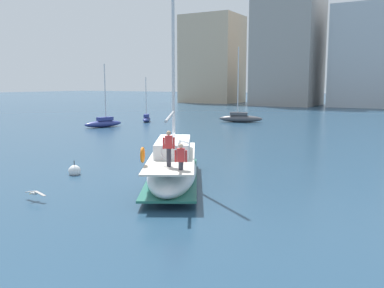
{
  "coord_description": "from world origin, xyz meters",
  "views": [
    {
      "loc": [
        12.27,
        -19.34,
        5.07
      ],
      "look_at": [
        1.23,
        0.28,
        1.8
      ],
      "focal_mm": 39.07,
      "sensor_mm": 36.0,
      "label": 1
    }
  ],
  "objects_px": {
    "moored_sloop_near": "(240,117)",
    "seagull": "(35,193)",
    "moored_cutter_left": "(147,118)",
    "moored_cutter_right": "(104,123)",
    "mooring_buoy": "(75,171)",
    "main_sailboat": "(173,166)"
  },
  "relations": [
    {
      "from": "moored_sloop_near",
      "to": "seagull",
      "type": "height_order",
      "value": "moored_sloop_near"
    },
    {
      "from": "moored_cutter_left",
      "to": "moored_cutter_right",
      "type": "height_order",
      "value": "moored_cutter_right"
    },
    {
      "from": "moored_cutter_right",
      "to": "mooring_buoy",
      "type": "height_order",
      "value": "moored_cutter_right"
    },
    {
      "from": "main_sailboat",
      "to": "moored_cutter_right",
      "type": "height_order",
      "value": "main_sailboat"
    },
    {
      "from": "moored_sloop_near",
      "to": "moored_cutter_right",
      "type": "relative_size",
      "value": 1.33
    },
    {
      "from": "moored_sloop_near",
      "to": "seagull",
      "type": "distance_m",
      "value": 39.51
    },
    {
      "from": "main_sailboat",
      "to": "seagull",
      "type": "relative_size",
      "value": 9.66
    },
    {
      "from": "moored_sloop_near",
      "to": "mooring_buoy",
      "type": "distance_m",
      "value": 34.5
    },
    {
      "from": "main_sailboat",
      "to": "moored_cutter_left",
      "type": "xyz_separation_m",
      "value": [
        -21.49,
        27.82,
        -0.45
      ]
    },
    {
      "from": "moored_cutter_right",
      "to": "seagull",
      "type": "relative_size",
      "value": 5.88
    },
    {
      "from": "moored_sloop_near",
      "to": "moored_cutter_right",
      "type": "bearing_deg",
      "value": -130.19
    },
    {
      "from": "moored_cutter_left",
      "to": "seagull",
      "type": "bearing_deg",
      "value": -61.79
    },
    {
      "from": "main_sailboat",
      "to": "moored_sloop_near",
      "type": "height_order",
      "value": "main_sailboat"
    },
    {
      "from": "moored_cutter_right",
      "to": "mooring_buoy",
      "type": "distance_m",
      "value": 26.0
    },
    {
      "from": "moored_cutter_left",
      "to": "mooring_buoy",
      "type": "xyz_separation_m",
      "value": [
        15.59,
        -28.76,
        -0.25
      ]
    },
    {
      "from": "seagull",
      "to": "mooring_buoy",
      "type": "bearing_deg",
      "value": 116.69
    },
    {
      "from": "moored_cutter_right",
      "to": "mooring_buoy",
      "type": "xyz_separation_m",
      "value": [
        15.9,
        -20.57,
        -0.33
      ]
    },
    {
      "from": "moored_cutter_right",
      "to": "seagull",
      "type": "distance_m",
      "value": 31.19
    },
    {
      "from": "moored_cutter_left",
      "to": "moored_cutter_right",
      "type": "distance_m",
      "value": 8.2
    },
    {
      "from": "main_sailboat",
      "to": "moored_cutter_left",
      "type": "bearing_deg",
      "value": 127.69
    },
    {
      "from": "seagull",
      "to": "mooring_buoy",
      "type": "relative_size",
      "value": 1.32
    },
    {
      "from": "moored_sloop_near",
      "to": "mooring_buoy",
      "type": "bearing_deg",
      "value": -82.73
    }
  ]
}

